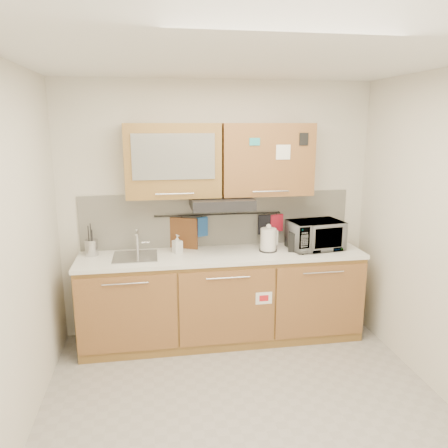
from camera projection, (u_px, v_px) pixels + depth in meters
name	position (u px, v px, depth m)	size (l,w,h in m)	color
floor	(247.00, 411.00, 3.39)	(3.20, 3.20, 0.00)	#9E9993
ceiling	(252.00, 56.00, 2.80)	(3.20, 3.20, 0.00)	white
wall_back	(218.00, 210.00, 4.54)	(3.20, 3.20, 0.00)	silver
wall_left	(9.00, 262.00, 2.84)	(3.00, 3.00, 0.00)	silver
base_cabinet	(222.00, 302.00, 4.45)	(2.80, 0.64, 0.88)	olive
countertop	(222.00, 255.00, 4.33)	(2.82, 0.62, 0.04)	white
backsplash	(218.00, 219.00, 4.55)	(2.80, 0.02, 0.56)	silver
upper_cabinets	(220.00, 160.00, 4.25)	(1.82, 0.37, 0.70)	olive
range_hood	(221.00, 203.00, 4.27)	(0.60, 0.46, 0.10)	black
sink	(135.00, 256.00, 4.21)	(0.42, 0.40, 0.26)	silver
utensil_rail	(218.00, 214.00, 4.50)	(0.02, 0.02, 1.30)	black
utensil_crock	(91.00, 247.00, 4.24)	(0.17, 0.17, 0.32)	#B3B3B8
kettle	(268.00, 240.00, 4.38)	(0.21, 0.20, 0.28)	silver
toaster	(301.00, 241.00, 4.39)	(0.29, 0.23, 0.19)	black
microwave	(315.00, 235.00, 4.45)	(0.52, 0.36, 0.29)	#999999
soap_bottle	(177.00, 244.00, 4.33)	(0.08, 0.08, 0.18)	#999999
cutting_board	(182.00, 237.00, 4.48)	(0.33, 0.02, 0.40)	brown
oven_mitt	(202.00, 227.00, 4.49)	(0.12, 0.03, 0.20)	#22529C
dark_pouch	(264.00, 225.00, 4.59)	(0.13, 0.04, 0.21)	black
pot_holder	(277.00, 223.00, 4.61)	(0.15, 0.02, 0.18)	#B4182D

